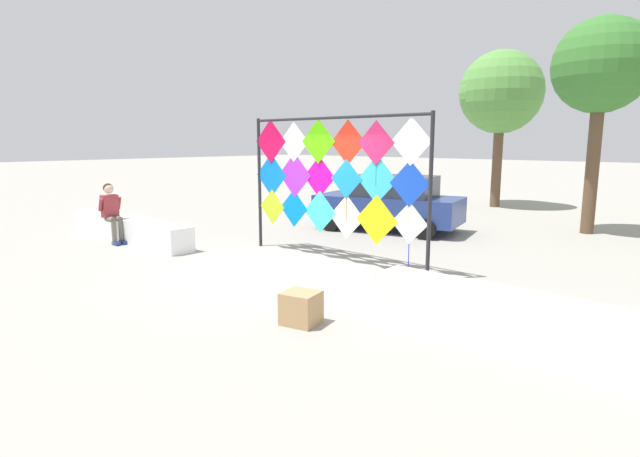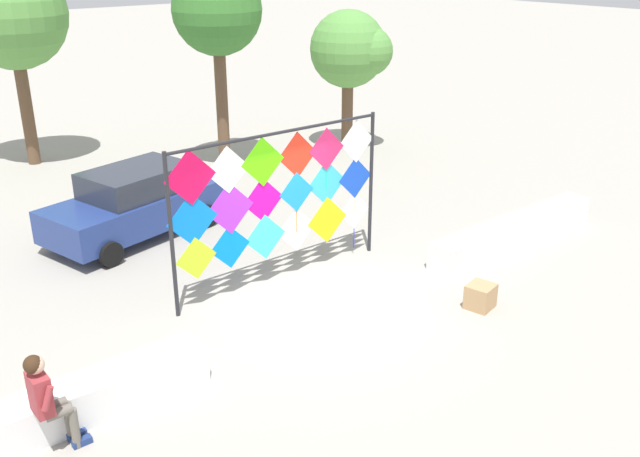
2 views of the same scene
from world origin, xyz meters
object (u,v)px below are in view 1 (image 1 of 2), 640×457
parked_car (389,203)px  cardboard_box_large (301,308)px  kite_display_rack (331,174)px  seated_vendor (111,209)px  tree_palm_like (496,94)px  tree_far_right (607,66)px

parked_car → cardboard_box_large: (3.13, -6.68, -0.53)m
kite_display_rack → parked_car: kite_display_rack is taller
seated_vendor → tree_palm_like: tree_palm_like is taller
seated_vendor → tree_far_right: bearing=47.7°
cardboard_box_large → tree_far_right: (1.08, 9.76, 3.98)m
seated_vendor → tree_far_right: (8.05, 8.84, 3.38)m
kite_display_rack → tree_far_right: 7.85m
cardboard_box_large → tree_palm_like: (-3.27, 13.55, 3.83)m
kite_display_rack → parked_car: size_ratio=1.09×
seated_vendor → cardboard_box_large: seated_vendor is taller
cardboard_box_large → tree_palm_like: tree_palm_like is taller
parked_car → tree_far_right: tree_far_right is taller
tree_palm_like → parked_car: bearing=-88.8°
parked_car → kite_display_rack: bearing=-73.5°
parked_car → cardboard_box_large: parked_car is taller
parked_car → tree_palm_like: bearing=91.2°
parked_car → tree_palm_like: tree_palm_like is taller
kite_display_rack → cardboard_box_large: kite_display_rack is taller
kite_display_rack → parked_car: bearing=106.5°
seated_vendor → cardboard_box_large: bearing=-7.5°
kite_display_rack → tree_far_right: bearing=65.3°
kite_display_rack → tree_far_right: tree_far_right is taller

